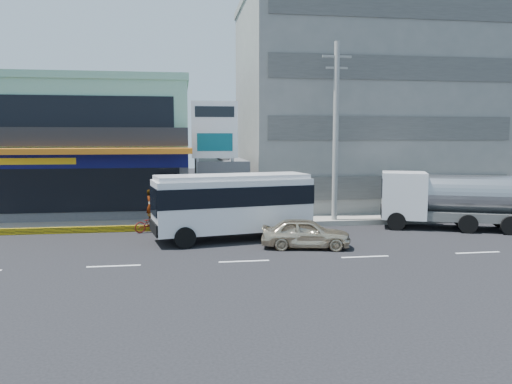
# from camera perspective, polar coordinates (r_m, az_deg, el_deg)

# --- Properties ---
(ground) EXTENTS (120.00, 120.00, 0.00)m
(ground) POSITION_cam_1_polar(r_m,az_deg,el_deg) (19.87, -1.37, -7.93)
(ground) COLOR black
(ground) RESTS_ON ground
(sidewalk) EXTENTS (70.00, 5.00, 0.30)m
(sidewalk) POSITION_cam_1_polar(r_m,az_deg,el_deg) (29.93, 5.88, -2.84)
(sidewalk) COLOR gray
(sidewalk) RESTS_ON ground
(shop_building) EXTENTS (12.40, 11.70, 8.00)m
(shop_building) POSITION_cam_1_polar(r_m,az_deg,el_deg) (33.54, -18.21, 4.46)
(shop_building) COLOR #444549
(shop_building) RESTS_ON ground
(concrete_building) EXTENTS (16.00, 12.00, 14.00)m
(concrete_building) POSITION_cam_1_polar(r_m,az_deg,el_deg) (36.35, 11.57, 9.50)
(concrete_building) COLOR gray
(concrete_building) RESTS_ON ground
(gap_structure) EXTENTS (3.00, 6.00, 3.50)m
(gap_structure) POSITION_cam_1_polar(r_m,az_deg,el_deg) (31.36, -4.12, 0.54)
(gap_structure) COLOR #444549
(gap_structure) RESTS_ON ground
(satellite_dish) EXTENTS (1.50, 1.50, 0.15)m
(satellite_dish) POSITION_cam_1_polar(r_m,az_deg,el_deg) (30.23, -4.00, 3.80)
(satellite_dish) COLOR slate
(satellite_dish) RESTS_ON gap_structure
(billboard) EXTENTS (2.60, 0.18, 6.90)m
(billboard) POSITION_cam_1_polar(r_m,az_deg,el_deg) (28.37, -4.74, 6.36)
(billboard) COLOR gray
(billboard) RESTS_ON ground
(utility_pole_near) EXTENTS (1.60, 0.30, 10.00)m
(utility_pole_near) POSITION_cam_1_polar(r_m,az_deg,el_deg) (27.81, 9.09, 6.76)
(utility_pole_near) COLOR #999993
(utility_pole_near) RESTS_ON ground
(minibus) EXTENTS (7.76, 3.73, 3.12)m
(minibus) POSITION_cam_1_polar(r_m,az_deg,el_deg) (23.73, -2.71, -1.03)
(minibus) COLOR silver
(minibus) RESTS_ON ground
(sedan) EXTENTS (4.16, 2.35, 1.34)m
(sedan) POSITION_cam_1_polar(r_m,az_deg,el_deg) (22.20, 5.70, -4.68)
(sedan) COLOR beige
(sedan) RESTS_ON ground
(tanker_truck) EXTENTS (7.88, 4.88, 3.00)m
(tanker_truck) POSITION_cam_1_polar(r_m,az_deg,el_deg) (28.46, 21.21, -0.74)
(tanker_truck) COLOR silver
(tanker_truck) RESTS_ON ground
(motorcycle_rider) EXTENTS (1.82, 1.24, 2.21)m
(motorcycle_rider) POSITION_cam_1_polar(r_m,az_deg,el_deg) (26.29, -11.95, -2.93)
(motorcycle_rider) COLOR #5F100D
(motorcycle_rider) RESTS_ON ground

